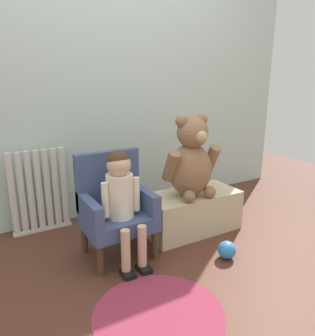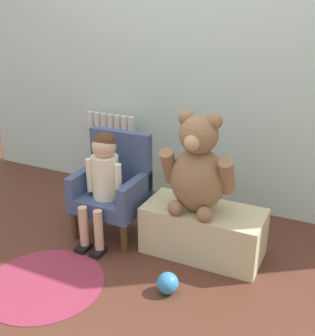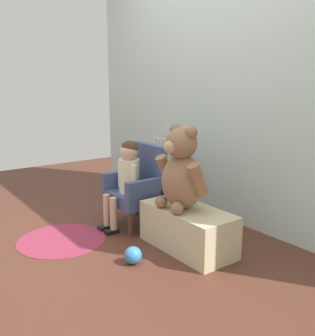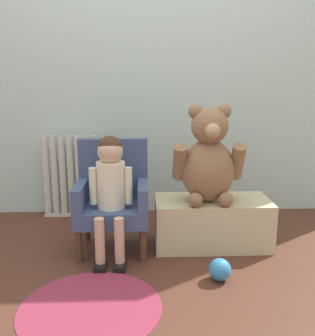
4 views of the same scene
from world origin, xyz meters
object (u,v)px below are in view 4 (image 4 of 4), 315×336
(low_bench, at_px, (212,222))
(floor_rug, at_px, (91,307))
(child_figure, at_px, (111,179))
(large_teddy_bear, at_px, (208,160))
(child_armchair, at_px, (113,197))
(toy_ball, at_px, (220,270))
(radiator, at_px, (71,177))

(low_bench, relative_size, floor_rug, 1.08)
(child_figure, distance_m, large_teddy_bear, 0.60)
(large_teddy_bear, height_order, floor_rug, large_teddy_bear)
(floor_rug, bearing_deg, large_teddy_bear, 45.10)
(child_figure, bearing_deg, child_armchair, 90.00)
(child_figure, xyz_separation_m, floor_rug, (-0.06, -0.56, -0.47))
(low_bench, height_order, floor_rug, low_bench)
(large_teddy_bear, xyz_separation_m, toy_ball, (0.00, -0.42, -0.51))
(floor_rug, xyz_separation_m, toy_ball, (0.65, 0.23, 0.06))
(child_figure, bearing_deg, low_bench, 10.68)
(toy_ball, bearing_deg, low_bench, 85.47)
(child_armchair, xyz_separation_m, low_bench, (0.63, 0.01, -0.18))
(child_figure, bearing_deg, floor_rug, -95.96)
(radiator, bearing_deg, child_armchair, -57.75)
(low_bench, distance_m, toy_ball, 0.46)
(radiator, relative_size, child_armchair, 0.93)
(toy_ball, bearing_deg, child_figure, 151.06)
(large_teddy_bear, bearing_deg, child_armchair, 177.95)
(radiator, bearing_deg, low_bench, -29.99)
(child_armchair, bearing_deg, floor_rug, -94.99)
(radiator, height_order, toy_ball, radiator)
(large_teddy_bear, relative_size, floor_rug, 0.89)
(large_teddy_bear, bearing_deg, floor_rug, -134.90)
(child_armchair, relative_size, toy_ball, 5.73)
(large_teddy_bear, distance_m, floor_rug, 1.08)
(child_armchair, distance_m, floor_rug, 0.75)
(large_teddy_bear, bearing_deg, radiator, 147.70)
(low_bench, bearing_deg, toy_ball, -94.53)
(radiator, xyz_separation_m, child_armchair, (0.37, -0.59, 0.02))
(child_armchair, distance_m, toy_ball, 0.79)
(floor_rug, bearing_deg, child_armchair, 85.01)
(low_bench, xyz_separation_m, large_teddy_bear, (-0.04, -0.03, 0.42))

